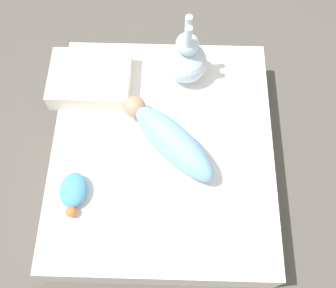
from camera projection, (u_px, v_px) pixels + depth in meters
ground_plane at (163, 165)px, 2.04m from camera, size 12.00×12.00×0.00m
bed_mattress at (163, 156)px, 1.93m from camera, size 1.19×1.03×0.23m
swaddled_baby at (170, 140)px, 1.74m from camera, size 0.46×0.46×0.18m
pillow at (91, 79)px, 1.93m from camera, size 0.30×0.39×0.10m
bunny_plush at (186, 60)px, 1.89m from camera, size 0.20×0.20×0.38m
turtle_plush at (73, 191)px, 1.69m from camera, size 0.20×0.12×0.08m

